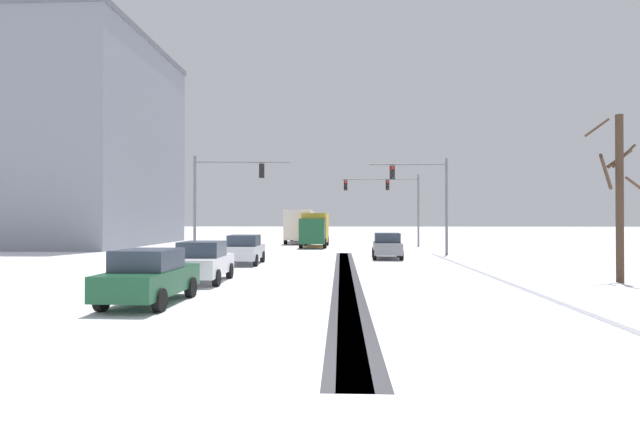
{
  "coord_description": "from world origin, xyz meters",
  "views": [
    {
      "loc": [
        1.13,
        -8.55,
        2.52
      ],
      "look_at": [
        0.0,
        18.74,
        2.8
      ],
      "focal_mm": 28.09,
      "sensor_mm": 36.0,
      "label": 1
    }
  ],
  "objects_px": {
    "traffic_signal_far_right": "(391,195)",
    "car_silver_second": "(245,249)",
    "car_grey_lead": "(387,246)",
    "box_truck_delivery": "(315,229)",
    "office_building_far_left_block": "(47,144)",
    "car_white_third": "(203,262)",
    "traffic_signal_near_left": "(221,188)",
    "bare_tree_sidewalk_near": "(619,194)",
    "bus_oncoming": "(300,224)",
    "traffic_signal_near_right": "(426,191)",
    "car_dark_green_fourth": "(149,276)"
  },
  "relations": [
    {
      "from": "traffic_signal_far_right",
      "to": "bare_tree_sidewalk_near",
      "type": "xyz_separation_m",
      "value": [
        6.04,
        -25.94,
        -1.22
      ]
    },
    {
      "from": "car_dark_green_fourth",
      "to": "bare_tree_sidewalk_near",
      "type": "bearing_deg",
      "value": 16.94
    },
    {
      "from": "bus_oncoming",
      "to": "box_truck_delivery",
      "type": "relative_size",
      "value": 1.48
    },
    {
      "from": "box_truck_delivery",
      "to": "office_building_far_left_block",
      "type": "xyz_separation_m",
      "value": [
        -26.01,
        2.39,
        8.14
      ]
    },
    {
      "from": "bus_oncoming",
      "to": "box_truck_delivery",
      "type": "bearing_deg",
      "value": -76.2
    },
    {
      "from": "box_truck_delivery",
      "to": "car_silver_second",
      "type": "bearing_deg",
      "value": -99.87
    },
    {
      "from": "car_dark_green_fourth",
      "to": "bare_tree_sidewalk_near",
      "type": "relative_size",
      "value": 0.63
    },
    {
      "from": "traffic_signal_near_right",
      "to": "car_grey_lead",
      "type": "bearing_deg",
      "value": -149.78
    },
    {
      "from": "car_white_third",
      "to": "bare_tree_sidewalk_near",
      "type": "xyz_separation_m",
      "value": [
        16.05,
        -0.13,
        2.65
      ]
    },
    {
      "from": "car_grey_lead",
      "to": "box_truck_delivery",
      "type": "distance_m",
      "value": 14.03
    },
    {
      "from": "traffic_signal_near_left",
      "to": "bus_oncoming",
      "type": "height_order",
      "value": "traffic_signal_near_left"
    },
    {
      "from": "traffic_signal_near_left",
      "to": "bare_tree_sidewalk_near",
      "type": "relative_size",
      "value": 0.99
    },
    {
      "from": "car_grey_lead",
      "to": "office_building_far_left_block",
      "type": "bearing_deg",
      "value": 153.8
    },
    {
      "from": "traffic_signal_near_left",
      "to": "car_dark_green_fourth",
      "type": "xyz_separation_m",
      "value": [
        1.93,
        -16.87,
        -3.62
      ]
    },
    {
      "from": "box_truck_delivery",
      "to": "car_grey_lead",
      "type": "bearing_deg",
      "value": -68.03
    },
    {
      "from": "car_silver_second",
      "to": "bus_oncoming",
      "type": "relative_size",
      "value": 0.37
    },
    {
      "from": "traffic_signal_far_right",
      "to": "office_building_far_left_block",
      "type": "bearing_deg",
      "value": 177.18
    },
    {
      "from": "car_grey_lead",
      "to": "car_silver_second",
      "type": "relative_size",
      "value": 1.01
    },
    {
      "from": "traffic_signal_far_right",
      "to": "traffic_signal_near_right",
      "type": "distance_m",
      "value": 12.24
    },
    {
      "from": "car_silver_second",
      "to": "car_grey_lead",
      "type": "bearing_deg",
      "value": 27.12
    },
    {
      "from": "traffic_signal_near_left",
      "to": "box_truck_delivery",
      "type": "height_order",
      "value": "traffic_signal_near_left"
    },
    {
      "from": "car_dark_green_fourth",
      "to": "bus_oncoming",
      "type": "distance_m",
      "value": 38.03
    },
    {
      "from": "traffic_signal_far_right",
      "to": "box_truck_delivery",
      "type": "bearing_deg",
      "value": -173.62
    },
    {
      "from": "traffic_signal_far_right",
      "to": "car_silver_second",
      "type": "height_order",
      "value": "traffic_signal_far_right"
    },
    {
      "from": "car_silver_second",
      "to": "box_truck_delivery",
      "type": "xyz_separation_m",
      "value": [
        2.99,
        17.2,
        0.82
      ]
    },
    {
      "from": "car_silver_second",
      "to": "car_dark_green_fourth",
      "type": "bearing_deg",
      "value": -91.44
    },
    {
      "from": "car_grey_lead",
      "to": "traffic_signal_far_right",
      "type": "bearing_deg",
      "value": 83.21
    },
    {
      "from": "box_truck_delivery",
      "to": "office_building_far_left_block",
      "type": "height_order",
      "value": "office_building_far_left_block"
    },
    {
      "from": "traffic_signal_near_left",
      "to": "car_grey_lead",
      "type": "height_order",
      "value": "traffic_signal_near_left"
    },
    {
      "from": "car_white_third",
      "to": "bus_oncoming",
      "type": "relative_size",
      "value": 0.38
    },
    {
      "from": "car_grey_lead",
      "to": "car_white_third",
      "type": "relative_size",
      "value": 1.01
    },
    {
      "from": "traffic_signal_near_right",
      "to": "office_building_far_left_block",
      "type": "relative_size",
      "value": 0.31
    },
    {
      "from": "traffic_signal_far_right",
      "to": "car_silver_second",
      "type": "relative_size",
      "value": 1.69
    },
    {
      "from": "traffic_signal_near_left",
      "to": "office_building_far_left_block",
      "type": "relative_size",
      "value": 0.31
    },
    {
      "from": "car_grey_lead",
      "to": "traffic_signal_near_left",
      "type": "bearing_deg",
      "value": -178.58
    },
    {
      "from": "traffic_signal_far_right",
      "to": "traffic_signal_near_right",
      "type": "xyz_separation_m",
      "value": [
        1.05,
        -12.19,
        -0.31
      ]
    },
    {
      "from": "traffic_signal_far_right",
      "to": "office_building_far_left_block",
      "type": "distance_m",
      "value": 33.32
    },
    {
      "from": "car_white_third",
      "to": "traffic_signal_near_left",
      "type": "bearing_deg",
      "value": 100.15
    },
    {
      "from": "traffic_signal_far_right",
      "to": "bus_oncoming",
      "type": "bearing_deg",
      "value": 141.12
    },
    {
      "from": "box_truck_delivery",
      "to": "bare_tree_sidewalk_near",
      "type": "distance_m",
      "value": 28.35
    },
    {
      "from": "car_white_third",
      "to": "car_dark_green_fourth",
      "type": "distance_m",
      "value": 5.08
    },
    {
      "from": "car_silver_second",
      "to": "box_truck_delivery",
      "type": "height_order",
      "value": "box_truck_delivery"
    },
    {
      "from": "office_building_far_left_block",
      "to": "car_dark_green_fourth",
      "type": "bearing_deg",
      "value": -55.08
    },
    {
      "from": "car_silver_second",
      "to": "car_dark_green_fourth",
      "type": "relative_size",
      "value": 0.99
    },
    {
      "from": "traffic_signal_far_right",
      "to": "box_truck_delivery",
      "type": "distance_m",
      "value": 7.56
    },
    {
      "from": "bare_tree_sidewalk_near",
      "to": "bus_oncoming",
      "type": "bearing_deg",
      "value": 114.2
    },
    {
      "from": "bare_tree_sidewalk_near",
      "to": "office_building_far_left_block",
      "type": "distance_m",
      "value": 48.11
    },
    {
      "from": "bus_oncoming",
      "to": "bare_tree_sidewalk_near",
      "type": "bearing_deg",
      "value": -65.8
    },
    {
      "from": "car_dark_green_fourth",
      "to": "office_building_far_left_block",
      "type": "bearing_deg",
      "value": 124.92
    },
    {
      "from": "car_dark_green_fourth",
      "to": "office_building_far_left_block",
      "type": "relative_size",
      "value": 0.2
    }
  ]
}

